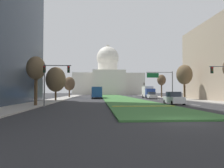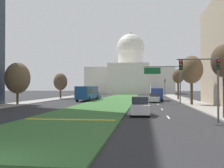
% 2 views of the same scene
% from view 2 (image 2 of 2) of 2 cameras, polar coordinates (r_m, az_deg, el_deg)
% --- Properties ---
extents(ground_plane, '(260.00, 260.00, 0.00)m').
position_cam_2_polar(ground_plane, '(60.64, 1.45, -3.33)').
color(ground_plane, '#2B2B2D').
extents(grass_median, '(8.23, 93.51, 0.14)m').
position_cam_2_polar(grass_median, '(55.48, 0.91, -3.50)').
color(grass_median, '#386B33').
rests_on(grass_median, ground_plane).
extents(median_curb_nose, '(7.41, 0.50, 0.04)m').
position_cam_2_polar(median_curb_nose, '(21.51, -9.27, -7.75)').
color(median_curb_nose, gold).
rests_on(median_curb_nose, grass_median).
extents(lane_dashes_right, '(0.16, 66.28, 0.01)m').
position_cam_2_polar(lane_dashes_right, '(56.19, 9.41, -3.53)').
color(lane_dashes_right, silver).
rests_on(lane_dashes_right, ground_plane).
extents(sidewalk_left, '(4.00, 93.51, 0.15)m').
position_cam_2_polar(sidewalk_left, '(53.96, -15.07, -3.56)').
color(sidewalk_left, '#9E9991').
rests_on(sidewalk_left, ground_plane).
extents(sidewalk_right, '(4.00, 93.51, 0.15)m').
position_cam_2_polar(sidewalk_right, '(50.65, 16.64, -3.74)').
color(sidewalk_right, '#9E9991').
rests_on(sidewalk_right, ground_plane).
extents(capitol_building, '(35.38, 28.70, 26.78)m').
position_cam_2_polar(capitol_building, '(111.67, 4.06, 1.98)').
color(capitol_building, silver).
rests_on(capitol_building, ground_plane).
extents(traffic_light_near_right, '(3.34, 0.35, 5.20)m').
position_cam_2_polar(traffic_light_near_right, '(21.94, 20.25, 1.93)').
color(traffic_light_near_right, '#515456').
rests_on(traffic_light_near_right, ground_plane).
extents(traffic_light_far_right, '(0.28, 0.35, 5.20)m').
position_cam_2_polar(traffic_light_far_right, '(75.26, 11.60, -0.27)').
color(traffic_light_far_right, '#515456').
rests_on(traffic_light_far_right, ground_plane).
extents(overhead_guide_sign, '(6.33, 0.20, 6.50)m').
position_cam_2_polar(overhead_guide_sign, '(44.95, 11.77, 1.72)').
color(overhead_guide_sign, '#515456').
rests_on(overhead_guide_sign, ground_plane).
extents(street_tree_left_mid, '(3.88, 3.88, 6.64)m').
position_cam_2_polar(street_tree_left_mid, '(42.89, -20.12, 1.22)').
color(street_tree_left_mid, '#4C3823').
rests_on(street_tree_left_mid, ground_plane).
extents(street_tree_right_mid, '(3.40, 3.40, 7.59)m').
position_cam_2_polar(street_tree_right_mid, '(41.13, 17.15, 3.00)').
color(street_tree_right_mid, '#4C3823').
rests_on(street_tree_right_mid, ground_plane).
extents(street_tree_left_far, '(3.20, 3.20, 6.06)m').
position_cam_2_polar(street_tree_left_far, '(62.05, -11.31, 0.47)').
color(street_tree_left_far, '#4C3823').
rests_on(street_tree_left_far, ground_plane).
extents(street_tree_right_far, '(2.51, 2.51, 6.77)m').
position_cam_2_polar(street_tree_right_far, '(58.55, 14.39, 1.60)').
color(street_tree_right_far, '#4C3823').
rests_on(street_tree_right_far, ground_plane).
extents(sedan_lead_stopped, '(1.95, 4.16, 1.85)m').
position_cam_2_polar(sedan_lead_stopped, '(25.91, 6.19, -5.00)').
color(sedan_lead_stopped, silver).
rests_on(sedan_lead_stopped, ground_plane).
extents(sedan_midblock, '(2.07, 4.58, 1.71)m').
position_cam_2_polar(sedan_midblock, '(47.86, 9.37, -3.07)').
color(sedan_midblock, silver).
rests_on(sedan_midblock, ground_plane).
extents(sedan_distant, '(2.07, 4.55, 1.63)m').
position_cam_2_polar(sedan_distant, '(62.00, -3.62, -2.56)').
color(sedan_distant, navy).
rests_on(sedan_distant, ground_plane).
extents(box_truck_delivery, '(2.40, 6.40, 3.20)m').
position_cam_2_polar(box_truck_delivery, '(54.20, 9.74, -1.86)').
color(box_truck_delivery, navy).
rests_on(box_truck_delivery, ground_plane).
extents(city_bus, '(2.62, 11.00, 2.95)m').
position_cam_2_polar(city_bus, '(53.37, -5.43, -1.79)').
color(city_bus, '#1E4C8C').
rests_on(city_bus, ground_plane).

